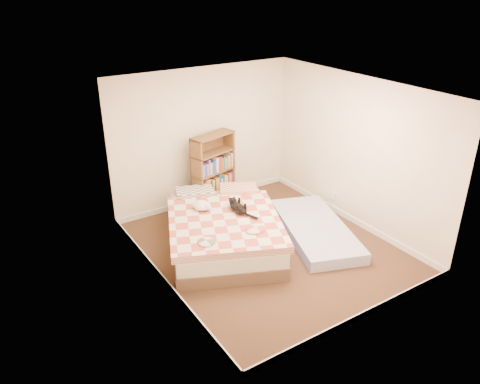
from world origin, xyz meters
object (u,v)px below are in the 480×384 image
floor_mattress (315,229)px  bed (222,229)px  black_cat (237,207)px  bookshelf (213,180)px  white_dog (202,205)px

floor_mattress → bed: bearing=178.2°
floor_mattress → black_cat: bearing=176.4°
bookshelf → floor_mattress: (0.90, -1.80, -0.43)m
black_cat → white_dog: bearing=152.0°
bed → bookshelf: bearing=89.7°
bed → black_cat: size_ratio=3.95×
black_cat → white_dog: 0.55m
bookshelf → floor_mattress: 2.05m
black_cat → white_dog: (-0.44, 0.34, 0.00)m
floor_mattress → white_dog: 1.91m
bookshelf → white_dog: bookshelf is taller
floor_mattress → black_cat: size_ratio=3.03×
white_dog → floor_mattress: bearing=-7.4°
bed → floor_mattress: (1.43, -0.57, -0.18)m
floor_mattress → black_cat: black_cat is taller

